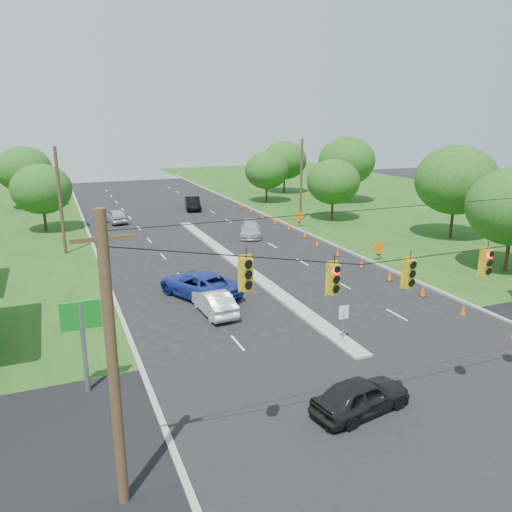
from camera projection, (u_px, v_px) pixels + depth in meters
name	position (u px, v px, depth m)	size (l,w,h in m)	color
ground	(421.00, 402.00, 20.36)	(160.00, 160.00, 0.00)	black
cross_street	(421.00, 402.00, 20.36)	(160.00, 14.00, 0.02)	black
curb_left	(95.00, 251.00, 43.39)	(0.25, 110.00, 0.16)	gray
curb_right	(302.00, 232.00, 50.79)	(0.25, 110.00, 0.16)	gray
median	(240.00, 266.00, 39.07)	(1.00, 34.00, 0.18)	gray
median_sign	(344.00, 317.00, 25.32)	(0.55, 0.06, 2.05)	gray
signal_span	(450.00, 296.00, 18.12)	(25.60, 0.32, 9.00)	#422D1C
utility_pole_far_left	(60.00, 202.00, 41.30)	(0.28, 0.28, 9.00)	#422D1C
utility_pole_far_right	(301.00, 181.00, 54.92)	(0.28, 0.28, 9.00)	#422D1C
cone_1	(463.00, 310.00, 29.19)	(0.32, 0.32, 0.70)	#FF5200
cone_2	(423.00, 291.00, 32.31)	(0.32, 0.32, 0.70)	#FF5200
cone_3	(390.00, 276.00, 35.43)	(0.32, 0.32, 0.70)	#FF5200
cone_4	(362.00, 263.00, 38.55)	(0.32, 0.32, 0.70)	#FF5200
cone_5	(338.00, 252.00, 41.66)	(0.32, 0.32, 0.70)	#FF5200
cone_6	(317.00, 243.00, 44.78)	(0.32, 0.32, 0.70)	#FF5200
cone_7	(305.00, 234.00, 48.12)	(0.32, 0.32, 0.70)	#FF5200
cone_8	(289.00, 227.00, 51.24)	(0.32, 0.32, 0.70)	#FF5200
cone_9	(275.00, 221.00, 54.36)	(0.32, 0.32, 0.70)	#FF5200
cone_10	(262.00, 215.00, 57.48)	(0.32, 0.32, 0.70)	#FF5200
cone_11	(251.00, 210.00, 60.59)	(0.32, 0.32, 0.70)	#FF5200
cone_12	(241.00, 206.00, 63.71)	(0.32, 0.32, 0.70)	#FF5200
work_sign_1	(379.00, 248.00, 40.06)	(1.27, 0.58, 1.37)	black
work_sign_2	(299.00, 217.00, 52.54)	(1.27, 0.58, 1.37)	black
tree_5	(41.00, 189.00, 49.71)	(5.88, 5.88, 6.86)	black
tree_6	(24.00, 170.00, 62.17)	(6.72, 6.72, 7.84)	black
tree_8	(456.00, 180.00, 46.53)	(7.56, 7.56, 8.82)	black
tree_9	(333.00, 182.00, 55.35)	(5.88, 5.88, 6.86)	black
tree_10	(347.00, 161.00, 66.86)	(7.56, 7.56, 8.82)	black
tree_11	(284.00, 160.00, 75.36)	(6.72, 6.72, 7.84)	black
tree_12	(267.00, 170.00, 67.09)	(5.88, 5.88, 6.86)	black
black_sedan	(361.00, 396.00, 19.49)	(1.71, 4.25, 1.45)	black
white_sedan	(214.00, 302.00, 29.45)	(1.50, 4.30, 1.42)	silver
blue_pickup	(199.00, 284.00, 32.17)	(2.77, 6.02, 1.67)	navy
silver_car_far	(251.00, 229.00, 48.65)	(1.94, 4.78, 1.39)	#A7A7A7
silver_car_oncoming	(116.00, 216.00, 54.93)	(1.78, 4.43, 1.51)	#B2B2B2
dark_car_receding	(193.00, 203.00, 62.71)	(1.72, 4.93, 1.62)	black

